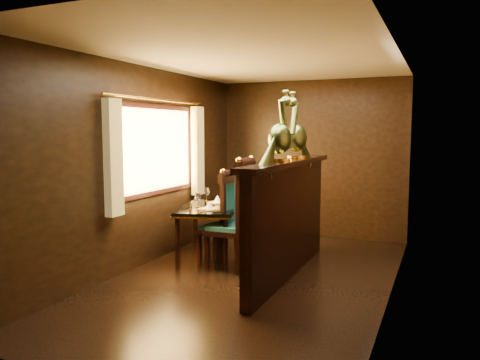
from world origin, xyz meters
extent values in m
plane|color=black|center=(0.00, 0.00, 0.00)|extent=(5.00, 5.00, 0.00)
cube|color=black|center=(0.00, 2.50, 1.25)|extent=(3.00, 0.04, 2.50)
cube|color=black|center=(0.00, -2.50, 1.25)|extent=(3.00, 0.04, 2.50)
cube|color=black|center=(-1.50, 0.00, 1.25)|extent=(0.04, 5.00, 2.50)
cube|color=black|center=(1.50, 0.00, 1.25)|extent=(0.04, 5.00, 2.50)
cube|color=beige|center=(0.00, 0.00, 2.50)|extent=(3.00, 5.00, 0.04)
cube|color=#FFC672|center=(-1.50, 0.30, 1.45)|extent=(0.01, 1.70, 1.05)
cube|color=#F1B141|center=(-1.40, -0.67, 1.40)|extent=(0.10, 0.22, 1.30)
cube|color=#F1B141|center=(-1.40, 1.27, 1.40)|extent=(0.10, 0.22, 1.30)
cylinder|color=gold|center=(-1.42, 0.30, 2.10)|extent=(0.03, 2.20, 0.03)
cube|color=black|center=(0.33, 0.30, 0.65)|extent=(0.12, 2.60, 1.30)
cube|color=#34391A|center=(0.26, 0.30, 0.70)|extent=(0.02, 2.20, 0.95)
cube|color=black|center=(0.33, 0.30, 1.33)|extent=(0.26, 2.70, 0.06)
cube|color=black|center=(-0.86, 0.57, 0.69)|extent=(1.02, 1.34, 0.04)
cube|color=gold|center=(-0.86, 0.57, 0.66)|extent=(1.05, 1.36, 0.02)
cylinder|color=black|center=(-0.99, -0.02, 0.32)|extent=(0.06, 0.06, 0.65)
cylinder|color=black|center=(-0.42, 0.15, 0.32)|extent=(0.06, 0.06, 0.65)
cylinder|color=black|center=(-1.30, 1.00, 0.32)|extent=(0.06, 0.06, 0.65)
cylinder|color=black|center=(-0.73, 1.17, 0.32)|extent=(0.06, 0.06, 0.65)
cylinder|color=#B77A22|center=(-0.73, 0.35, 0.72)|extent=(0.30, 0.30, 0.01)
cone|color=white|center=(-0.73, 0.35, 0.77)|extent=(0.11, 0.11, 0.10)
cylinder|color=#B77A22|center=(-0.87, 0.86, 0.72)|extent=(0.30, 0.30, 0.01)
cone|color=white|center=(-0.87, 0.86, 0.77)|extent=(0.11, 0.11, 0.10)
cylinder|color=silver|center=(-1.08, 0.49, 0.74)|extent=(0.03, 0.03, 0.06)
cylinder|color=silver|center=(-1.10, 0.52, 0.74)|extent=(0.03, 0.03, 0.06)
cube|color=black|center=(-0.66, 0.46, 0.42)|extent=(0.50, 0.50, 0.06)
cube|color=#164E64|center=(-0.66, 0.46, 0.47)|extent=(0.45, 0.45, 0.05)
cube|color=#164E64|center=(-0.47, 0.43, 0.78)|extent=(0.08, 0.34, 0.56)
cube|color=black|center=(-0.86, 0.30, 0.19)|extent=(0.05, 0.05, 0.39)
cube|color=black|center=(-0.51, 0.25, 0.19)|extent=(0.05, 0.05, 0.39)
cube|color=black|center=(-0.81, 0.66, 0.19)|extent=(0.05, 0.05, 0.39)
cube|color=black|center=(-0.45, 0.61, 0.19)|extent=(0.05, 0.05, 0.39)
sphere|color=gold|center=(-0.50, 0.25, 1.21)|extent=(0.07, 0.07, 0.07)
sphere|color=gold|center=(-0.44, 0.61, 1.21)|extent=(0.07, 0.07, 0.07)
cube|color=black|center=(-0.43, 0.28, 0.47)|extent=(0.51, 0.51, 0.06)
cube|color=#164E64|center=(-0.43, 0.28, 0.52)|extent=(0.46, 0.46, 0.05)
cube|color=#164E64|center=(-0.22, 0.29, 0.88)|extent=(0.05, 0.39, 0.63)
cube|color=black|center=(-0.63, 0.07, 0.22)|extent=(0.05, 0.05, 0.44)
cube|color=black|center=(-0.22, 0.08, 0.22)|extent=(0.05, 0.05, 0.44)
cube|color=black|center=(-0.64, 0.48, 0.22)|extent=(0.05, 0.05, 0.44)
cube|color=black|center=(-0.24, 0.49, 0.22)|extent=(0.05, 0.05, 0.44)
sphere|color=gold|center=(-0.21, 0.08, 1.36)|extent=(0.07, 0.07, 0.07)
sphere|color=gold|center=(-0.23, 0.49, 1.36)|extent=(0.07, 0.07, 0.07)
camera|label=1|loc=(1.94, -4.85, 1.70)|focal=35.00mm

